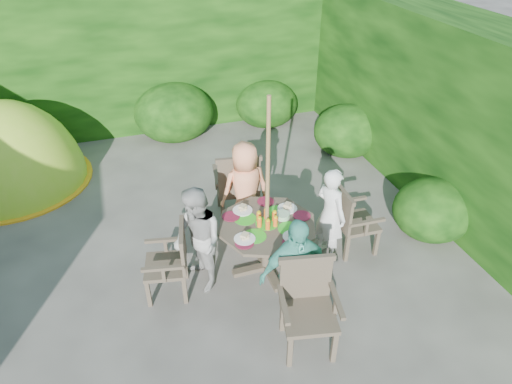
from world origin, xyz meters
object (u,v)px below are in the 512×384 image
object	(u,v)px
parasol_pole	(267,192)
child_front	(294,273)
patio_table	(267,231)
dome_tent	(16,183)
garden_chair_left	(172,261)
garden_chair_right	(351,219)
garden_chair_front	(308,304)
garden_chair_back	(238,185)
child_left	(198,241)
child_back	(245,189)
child_right	(330,214)

from	to	relation	value
parasol_pole	child_front	xyz separation A→B (m)	(0.01, -0.80, -0.46)
parasol_pole	patio_table	bearing A→B (deg)	13.68
patio_table	dome_tent	xyz separation A→B (m)	(-3.09, 3.03, -0.57)
garden_chair_left	garden_chair_right	bearing A→B (deg)	102.54
child_front	garden_chair_front	bearing A→B (deg)	-89.00
patio_table	garden_chair_back	world-z (taller)	garden_chair_back
garden_chair_left	garden_chair_front	distance (m)	1.56
parasol_pole	garden_chair_left	size ratio (longest dim) A/B	2.61
garden_chair_front	child_left	world-z (taller)	child_left
garden_chair_right	garden_chair_front	distance (m)	1.55
garden_chair_right	parasol_pole	bearing A→B (deg)	93.29
parasol_pole	garden_chair_back	xyz separation A→B (m)	(-0.03, 1.09, -0.57)
garden_chair_right	garden_chair_front	size ratio (longest dim) A/B	0.94
child_left	child_back	size ratio (longest dim) A/B	0.99
parasol_pole	garden_chair_back	world-z (taller)	parasol_pole
child_left	dome_tent	xyz separation A→B (m)	(-2.29, 3.04, -0.64)
garden_chair_back	child_front	world-z (taller)	child_front
garden_chair_front	dome_tent	world-z (taller)	dome_tent
child_left	child_back	bearing A→B (deg)	121.78
child_right	dome_tent	bearing A→B (deg)	34.33
child_left	dome_tent	distance (m)	3.86
child_left	child_right	bearing A→B (deg)	76.78
garden_chair_front	dome_tent	bearing A→B (deg)	138.63
patio_table	parasol_pole	world-z (taller)	parasol_pole
garden_chair_front	dome_tent	size ratio (longest dim) A/B	0.35
patio_table	garden_chair_left	xyz separation A→B (m)	(-1.11, -0.03, -0.12)
garden_chair_front	child_right	size ratio (longest dim) A/B	0.75
parasol_pole	child_right	distance (m)	0.94
patio_table	dome_tent	size ratio (longest dim) A/B	0.45
parasol_pole	garden_chair_front	xyz separation A→B (m)	(0.03, -1.10, -0.61)
dome_tent	garden_chair_right	bearing A→B (deg)	-43.85
patio_table	child_left	distance (m)	0.81
parasol_pole	garden_chair_left	world-z (taller)	parasol_pole
garden_chair_back	child_right	size ratio (longest dim) A/B	0.82
garden_chair_right	child_back	bearing A→B (deg)	57.27
garden_chair_left	child_front	bearing A→B (deg)	66.70
garden_chair_back	child_left	xyz separation A→B (m)	(-0.77, -1.10, 0.10)
garden_chair_left	parasol_pole	bearing A→B (deg)	102.83
garden_chair_front	child_right	world-z (taller)	child_right
patio_table	child_front	world-z (taller)	child_front
garden_chair_front	patio_table	bearing A→B (deg)	103.08
garden_chair_left	child_left	world-z (taller)	child_left
garden_chair_front	child_front	bearing A→B (deg)	105.72
garden_chair_right	child_left	xyz separation A→B (m)	(-1.90, -0.03, 0.18)
garden_chair_right	child_left	size ratio (longest dim) A/B	0.68
child_back	child_front	distance (m)	1.60
parasol_pole	garden_chair_back	size ratio (longest dim) A/B	2.20
child_back	dome_tent	world-z (taller)	dome_tent
child_right	child_back	xyz separation A→B (m)	(-0.81, 0.79, 0.03)
patio_table	child_front	distance (m)	0.80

